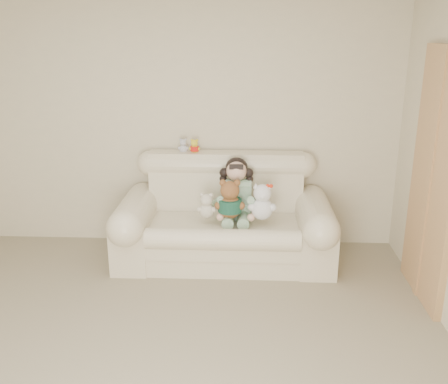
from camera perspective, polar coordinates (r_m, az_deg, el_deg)
wall_back at (r=5.23m, az=-5.07°, el=7.86°), size 4.50×0.00×4.50m
sofa at (r=4.90m, az=0.05°, el=-2.26°), size 2.10×0.95×1.03m
door_panel at (r=4.43m, az=22.70°, el=1.42°), size 0.06×0.90×2.10m
seated_child at (r=4.90m, az=1.40°, el=0.41°), size 0.38×0.46×0.62m
brown_teddy at (r=4.71m, az=0.67°, el=-0.41°), size 0.31×0.26×0.45m
white_cat at (r=4.70m, az=4.36°, el=-0.68°), size 0.28×0.22×0.42m
cream_teddy at (r=4.75m, az=-1.99°, el=-1.27°), size 0.19×0.15×0.29m
yellow_mini_bear at (r=5.11m, az=-3.37°, el=5.35°), size 0.13×0.11×0.18m
grey_mini_plush at (r=5.13m, az=-4.63°, el=5.40°), size 0.12×0.09×0.18m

